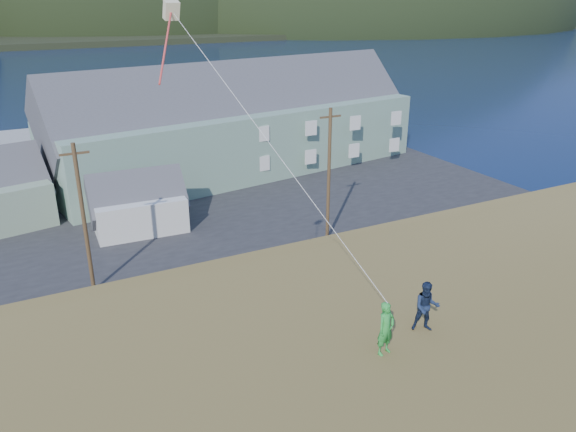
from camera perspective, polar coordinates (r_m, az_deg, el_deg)
The scene contains 11 objects.
ground at distance 35.12m, azimuth -15.04°, elevation -7.69°, with size 900.00×900.00×0.00m, color #0A1638.
grass_strip at distance 33.38m, azimuth -14.25°, elevation -9.15°, with size 110.00×8.00×0.10m, color #4C3D19.
waterfront_lot at distance 50.52m, azimuth -19.45°, elevation 1.07°, with size 72.00×36.00×0.12m, color #28282B.
wharf at distance 72.23m, azimuth -27.09°, elevation 6.23°, with size 26.00×14.00×0.90m, color gray.
far_hills at distance 312.79m, azimuth -20.72°, elevation 17.67°, with size 760.00×265.00×143.00m.
lodge at distance 56.23m, azimuth -4.86°, elevation 9.53°, with size 38.31×15.77×13.08m.
shed_white at distance 43.46m, azimuth -15.00°, elevation 1.25°, with size 7.21×4.96×5.56m.
utility_poles at distance 34.17m, azimuth -20.63°, elevation -0.38°, with size 34.94×0.24×9.59m.
kite_flyer_green at distance 16.33m, azimuth 9.91°, elevation -11.19°, with size 0.59×0.39×1.62m, color green.
kite_flyer_navy at distance 17.60m, azimuth 13.89°, elevation -8.95°, with size 0.79×0.61×1.62m, color #16233E.
kite_rig at distance 18.15m, azimuth -11.50°, elevation 18.90°, with size 2.38×3.73×10.82m.
Camera 1 is at (-5.49, -30.35, 16.79)m, focal length 35.00 mm.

